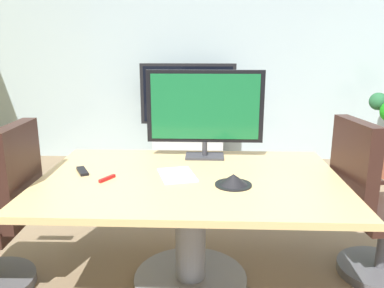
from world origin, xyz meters
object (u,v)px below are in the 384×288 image
object	(u,v)px
tv_monitor	(205,109)
wall_display_unit	(188,131)
conference_phone	(233,180)
office_chair_right	(373,214)
remote_control	(82,171)
conference_table	(190,204)

from	to	relation	value
tv_monitor	wall_display_unit	distance (m)	2.26
tv_monitor	conference_phone	world-z (taller)	tv_monitor
office_chair_right	wall_display_unit	bearing A→B (deg)	19.33
tv_monitor	conference_phone	bearing A→B (deg)	-73.41
office_chair_right	tv_monitor	bearing A→B (deg)	63.66
office_chair_right	remote_control	distance (m)	1.94
wall_display_unit	remote_control	distance (m)	2.62
wall_display_unit	conference_phone	xyz separation A→B (m)	(0.41, -2.75, 0.33)
conference_phone	tv_monitor	bearing A→B (deg)	106.59
wall_display_unit	remote_control	world-z (taller)	wall_display_unit
wall_display_unit	conference_table	bearing A→B (deg)	-86.78
tv_monitor	wall_display_unit	world-z (taller)	tv_monitor
wall_display_unit	conference_phone	bearing A→B (deg)	-81.55
tv_monitor	remote_control	world-z (taller)	tv_monitor
tv_monitor	conference_phone	xyz separation A→B (m)	(0.18, -0.59, -0.33)
conference_table	office_chair_right	bearing A→B (deg)	4.90
office_chair_right	conference_phone	size ratio (longest dim) A/B	4.95
office_chair_right	wall_display_unit	size ratio (longest dim) A/B	0.83
office_chair_right	tv_monitor	size ratio (longest dim) A/B	1.30
conference_table	remote_control	size ratio (longest dim) A/B	11.07
conference_table	wall_display_unit	world-z (taller)	wall_display_unit
conference_table	tv_monitor	bearing A→B (deg)	79.28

